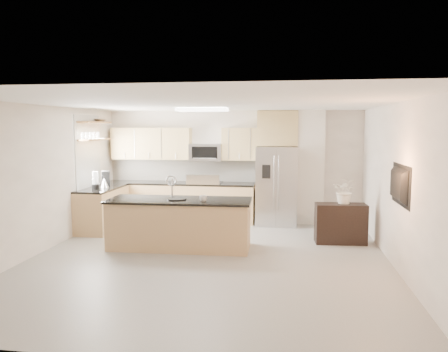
% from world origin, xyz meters
% --- Properties ---
extents(floor, '(6.50, 6.50, 0.00)m').
position_xyz_m(floor, '(0.00, 0.00, 0.00)').
color(floor, '#989691').
rests_on(floor, ground).
extents(ceiling, '(6.00, 6.50, 0.02)m').
position_xyz_m(ceiling, '(0.00, 0.00, 2.60)').
color(ceiling, white).
rests_on(ceiling, wall_back).
extents(wall_back, '(6.00, 0.02, 2.60)m').
position_xyz_m(wall_back, '(0.00, 3.25, 1.30)').
color(wall_back, white).
rests_on(wall_back, floor).
extents(wall_front, '(6.00, 0.02, 2.60)m').
position_xyz_m(wall_front, '(0.00, -3.25, 1.30)').
color(wall_front, white).
rests_on(wall_front, floor).
extents(wall_left, '(0.02, 6.50, 2.60)m').
position_xyz_m(wall_left, '(-3.00, 0.00, 1.30)').
color(wall_left, white).
rests_on(wall_left, floor).
extents(wall_right, '(0.02, 6.50, 2.60)m').
position_xyz_m(wall_right, '(3.00, 0.00, 1.30)').
color(wall_right, white).
rests_on(wall_right, floor).
extents(back_counter, '(3.55, 0.66, 1.44)m').
position_xyz_m(back_counter, '(-1.23, 2.93, 0.47)').
color(back_counter, tan).
rests_on(back_counter, floor).
extents(left_counter, '(0.66, 1.50, 0.92)m').
position_xyz_m(left_counter, '(-2.67, 1.85, 0.46)').
color(left_counter, tan).
rests_on(left_counter, floor).
extents(range, '(0.76, 0.64, 1.14)m').
position_xyz_m(range, '(-0.60, 2.92, 0.47)').
color(range, black).
rests_on(range, floor).
extents(upper_cabinets, '(3.50, 0.33, 0.75)m').
position_xyz_m(upper_cabinets, '(-1.30, 3.09, 1.83)').
color(upper_cabinets, tan).
rests_on(upper_cabinets, wall_back).
extents(microwave, '(0.76, 0.40, 0.40)m').
position_xyz_m(microwave, '(-0.60, 3.04, 1.63)').
color(microwave, '#B0B0B2').
rests_on(microwave, upper_cabinets).
extents(refrigerator, '(0.92, 0.78, 1.78)m').
position_xyz_m(refrigerator, '(1.06, 2.87, 0.89)').
color(refrigerator, '#B0B0B2').
rests_on(refrigerator, floor).
extents(partition_column, '(0.60, 0.30, 2.60)m').
position_xyz_m(partition_column, '(1.82, 3.10, 1.30)').
color(partition_column, silver).
rests_on(partition_column, floor).
extents(window, '(0.04, 1.15, 1.65)m').
position_xyz_m(window, '(-2.98, 1.85, 1.65)').
color(window, white).
rests_on(window, wall_left).
extents(shelf_lower, '(0.30, 1.20, 0.04)m').
position_xyz_m(shelf_lower, '(-2.85, 1.95, 1.95)').
color(shelf_lower, olive).
rests_on(shelf_lower, wall_left).
extents(shelf_upper, '(0.30, 1.20, 0.04)m').
position_xyz_m(shelf_upper, '(-2.85, 1.95, 2.32)').
color(shelf_upper, olive).
rests_on(shelf_upper, wall_left).
extents(ceiling_fixture, '(1.00, 0.50, 0.06)m').
position_xyz_m(ceiling_fixture, '(-0.40, 1.60, 2.56)').
color(ceiling_fixture, white).
rests_on(ceiling_fixture, ceiling).
extents(island, '(2.64, 1.02, 1.33)m').
position_xyz_m(island, '(-0.65, 0.65, 0.45)').
color(island, tan).
rests_on(island, floor).
extents(credenza, '(0.98, 0.47, 0.76)m').
position_xyz_m(credenza, '(2.32, 1.41, 0.38)').
color(credenza, black).
rests_on(credenza, floor).
extents(cup, '(0.18, 0.18, 0.11)m').
position_xyz_m(cup, '(-0.17, 0.49, 0.96)').
color(cup, silver).
rests_on(cup, island).
extents(platter, '(0.44, 0.44, 0.02)m').
position_xyz_m(platter, '(-0.69, 0.64, 0.91)').
color(platter, black).
rests_on(platter, island).
extents(blender, '(0.16, 0.16, 0.37)m').
position_xyz_m(blender, '(-2.67, 1.54, 1.08)').
color(blender, black).
rests_on(blender, left_counter).
extents(kettle, '(0.19, 0.19, 0.23)m').
position_xyz_m(kettle, '(-2.62, 1.88, 1.02)').
color(kettle, '#B0B0B2').
rests_on(kettle, left_counter).
extents(coffee_maker, '(0.25, 0.27, 0.33)m').
position_xyz_m(coffee_maker, '(-2.69, 2.11, 1.08)').
color(coffee_maker, black).
rests_on(coffee_maker, left_counter).
extents(bowl, '(0.42, 0.42, 0.08)m').
position_xyz_m(bowl, '(-2.85, 2.27, 2.38)').
color(bowl, '#B0B0B2').
rests_on(bowl, shelf_upper).
extents(flower_vase, '(0.79, 0.73, 0.74)m').
position_xyz_m(flower_vase, '(2.39, 1.45, 1.13)').
color(flower_vase, white).
rests_on(flower_vase, credenza).
extents(television, '(0.14, 1.08, 0.62)m').
position_xyz_m(television, '(2.91, -0.20, 1.35)').
color(television, black).
rests_on(television, wall_right).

